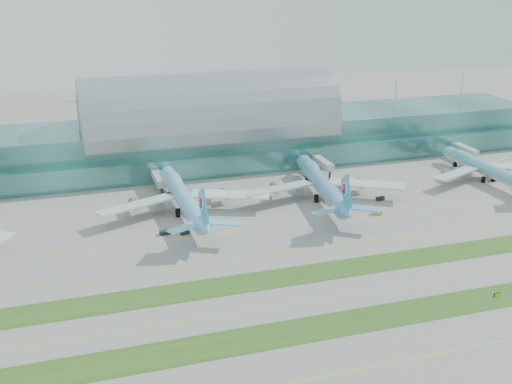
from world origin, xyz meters
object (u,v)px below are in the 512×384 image
object	(u,v)px
terminal	(209,133)
taxiway_sign_east	(497,294)
airliner_d	(484,167)
airliner_c	(321,183)
airliner_b	(183,196)

from	to	relation	value
terminal	taxiway_sign_east	size ratio (longest dim) A/B	138.26
airliner_d	terminal	bearing A→B (deg)	148.39
terminal	airliner_d	size ratio (longest dim) A/B	5.10
airliner_c	taxiway_sign_east	distance (m)	93.56
terminal	airliner_c	xyz separation A→B (m)	(30.94, -64.54, -7.64)
airliner_c	airliner_b	bearing A→B (deg)	-173.13
terminal	taxiway_sign_east	xyz separation A→B (m)	(46.77, -156.54, -13.71)
airliner_b	taxiway_sign_east	world-z (taller)	airliner_b
airliner_b	taxiway_sign_east	size ratio (longest dim) A/B	31.32
terminal	airliner_b	distance (m)	68.43
terminal	airliner_c	distance (m)	71.98
airliner_d	airliner_b	bearing A→B (deg)	178.23
airliner_d	taxiway_sign_east	distance (m)	111.81
taxiway_sign_east	airliner_b	bearing A→B (deg)	119.27
airliner_c	taxiway_sign_east	bearing A→B (deg)	-71.62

